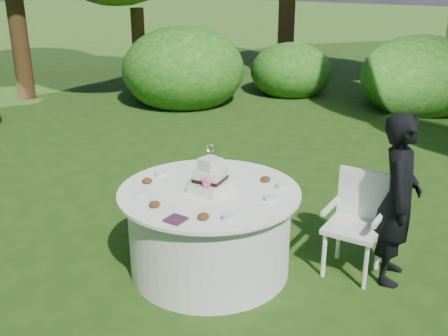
{
  "coord_description": "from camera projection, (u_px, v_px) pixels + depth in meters",
  "views": [
    {
      "loc": [
        2.36,
        -3.36,
        2.52
      ],
      "look_at": [
        0.15,
        0.0,
        1.0
      ],
      "focal_mm": 42.0,
      "sensor_mm": 36.0,
      "label": 1
    }
  ],
  "objects": [
    {
      "name": "ground",
      "position": [
        210.0,
        268.0,
        4.72
      ],
      "size": [
        80.0,
        80.0,
        0.0
      ],
      "primitive_type": "plane",
      "color": "#1D3D10",
      "rests_on": "ground"
    },
    {
      "name": "napkins",
      "position": [
        176.0,
        220.0,
        3.9
      ],
      "size": [
        0.14,
        0.14,
        0.02
      ],
      "primitive_type": "cube",
      "color": "#491F37",
      "rests_on": "table"
    },
    {
      "name": "feather_plume",
      "position": [
        164.0,
        202.0,
        4.2
      ],
      "size": [
        0.48,
        0.07,
        0.01
      ],
      "primitive_type": "ellipsoid",
      "color": "white",
      "rests_on": "table"
    },
    {
      "name": "guest",
      "position": [
        398.0,
        200.0,
        4.34
      ],
      "size": [
        0.46,
        0.6,
        1.48
      ],
      "primitive_type": "imported",
      "rotation": [
        0.0,
        0.0,
        1.79
      ],
      "color": "black",
      "rests_on": "ground"
    },
    {
      "name": "table",
      "position": [
        210.0,
        230.0,
        4.59
      ],
      "size": [
        1.56,
        1.56,
        0.77
      ],
      "color": "silver",
      "rests_on": "ground"
    },
    {
      "name": "cake",
      "position": [
        210.0,
        179.0,
        4.38
      ],
      "size": [
        0.31,
        0.32,
        0.42
      ],
      "color": "silver",
      "rests_on": "table"
    },
    {
      "name": "chair",
      "position": [
        358.0,
        216.0,
        4.55
      ],
      "size": [
        0.48,
        0.47,
        0.91
      ],
      "color": "silver",
      "rests_on": "ground"
    },
    {
      "name": "votives",
      "position": [
        215.0,
        188.0,
        4.44
      ],
      "size": [
        1.19,
        0.98,
        0.04
      ],
      "color": "white",
      "rests_on": "table"
    },
    {
      "name": "petal_cups",
      "position": [
        193.0,
        194.0,
        4.31
      ],
      "size": [
        0.94,
        1.04,
        0.05
      ],
      "color": "#562D16",
      "rests_on": "table"
    }
  ]
}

